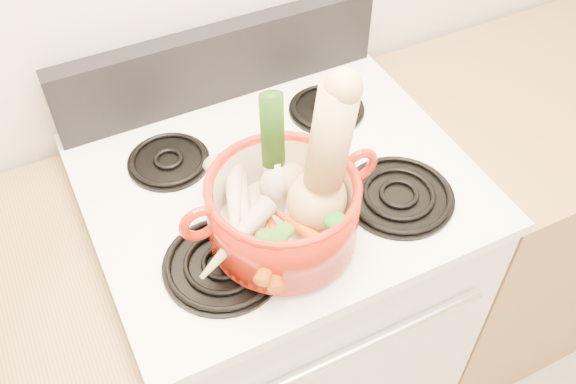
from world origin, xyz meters
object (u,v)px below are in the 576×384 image
stove_body (281,306)px  leek (274,155)px  squash (319,162)px  dutch_oven (283,210)px

stove_body → leek: bearing=-118.6°
stove_body → squash: bearing=-90.8°
dutch_oven → leek: size_ratio=1.01×
dutch_oven → stove_body: bearing=67.3°
stove_body → leek: leek is taller
dutch_oven → squash: (0.06, -0.01, 0.11)m
stove_body → leek: size_ratio=3.41×
squash → leek: size_ratio=1.09×
stove_body → dutch_oven: 0.60m
dutch_oven → squash: 0.12m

